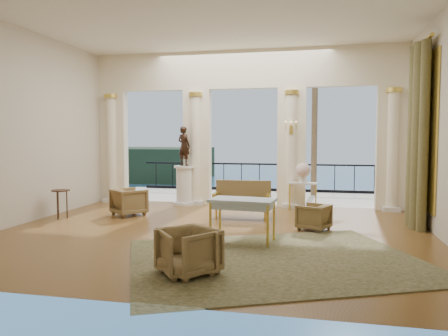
% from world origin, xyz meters
% --- Properties ---
extents(floor, '(9.00, 9.00, 0.00)m').
position_xyz_m(floor, '(0.00, 0.00, 0.00)').
color(floor, '#4B3114').
rests_on(floor, ground).
extents(room_walls, '(9.00, 9.00, 9.00)m').
position_xyz_m(room_walls, '(0.00, -1.12, 2.88)').
color(room_walls, beige).
rests_on(room_walls, ground).
extents(arcade, '(9.00, 0.56, 4.50)m').
position_xyz_m(arcade, '(-0.00, 3.82, 2.58)').
color(arcade, '#FFEBCA').
rests_on(arcade, ground).
extents(terrace, '(10.00, 3.60, 0.10)m').
position_xyz_m(terrace, '(0.00, 5.80, -0.05)').
color(terrace, beige).
rests_on(terrace, ground).
extents(balustrade, '(9.00, 0.06, 1.03)m').
position_xyz_m(balustrade, '(0.00, 7.40, 0.41)').
color(balustrade, black).
rests_on(balustrade, terrace).
extents(palm_tree, '(2.00, 2.00, 4.50)m').
position_xyz_m(palm_tree, '(2.00, 6.60, 4.09)').
color(palm_tree, '#4C3823').
rests_on(palm_tree, terrace).
extents(headland, '(22.00, 18.00, 6.00)m').
position_xyz_m(headland, '(-30.00, 70.00, -3.00)').
color(headland, black).
rests_on(headland, sea).
extents(sea, '(160.00, 160.00, 0.00)m').
position_xyz_m(sea, '(0.00, 60.00, -6.00)').
color(sea, '#214B88').
rests_on(sea, ground).
extents(curtain, '(0.33, 1.40, 4.09)m').
position_xyz_m(curtain, '(4.28, 1.50, 2.02)').
color(curtain, brown).
rests_on(curtain, ground).
extents(window_frame, '(0.04, 1.60, 3.40)m').
position_xyz_m(window_frame, '(4.47, 1.50, 2.10)').
color(window_frame, gold).
rests_on(window_frame, room_walls).
extents(wall_sconce, '(0.30, 0.11, 0.33)m').
position_xyz_m(wall_sconce, '(1.40, 3.51, 2.23)').
color(wall_sconce, gold).
rests_on(wall_sconce, arcade).
extents(rug, '(5.66, 5.14, 0.02)m').
position_xyz_m(rug, '(1.50, -1.78, 0.01)').
color(rug, '#2F371A').
rests_on(rug, ground).
extents(armchair_a, '(0.98, 0.97, 0.74)m').
position_xyz_m(armchair_a, '(0.32, -2.80, 0.37)').
color(armchair_a, '#41311A').
rests_on(armchair_a, ground).
extents(armchair_b, '(0.99, 0.98, 0.75)m').
position_xyz_m(armchair_b, '(0.34, -2.80, 0.38)').
color(armchair_b, '#41311A').
rests_on(armchair_b, ground).
extents(armchair_c, '(0.77, 0.79, 0.62)m').
position_xyz_m(armchair_c, '(2.07, 0.72, 0.31)').
color(armchair_c, '#41311A').
rests_on(armchair_c, ground).
extents(armchair_d, '(1.01, 1.00, 0.76)m').
position_xyz_m(armchair_d, '(-2.57, 1.55, 0.38)').
color(armchair_d, '#41311A').
rests_on(armchair_d, ground).
extents(settee, '(1.40, 0.63, 0.92)m').
position_xyz_m(settee, '(0.33, 1.83, 0.45)').
color(settee, '#41311A').
rests_on(settee, ground).
extents(game_table, '(1.27, 0.78, 0.83)m').
position_xyz_m(game_table, '(0.76, -0.67, 0.74)').
color(game_table, '#A0BACD').
rests_on(game_table, ground).
extents(pedestal, '(0.63, 0.63, 1.16)m').
position_xyz_m(pedestal, '(-1.71, 3.50, 0.56)').
color(pedestal, silver).
rests_on(pedestal, ground).
extents(statue, '(0.49, 0.42, 1.15)m').
position_xyz_m(statue, '(-1.71, 3.50, 1.74)').
color(statue, black).
rests_on(statue, pedestal).
extents(console_table, '(0.83, 0.40, 0.76)m').
position_xyz_m(console_table, '(1.74, 3.31, 0.63)').
color(console_table, silver).
rests_on(console_table, ground).
extents(urn, '(0.41, 0.41, 0.54)m').
position_xyz_m(urn, '(1.74, 3.31, 1.07)').
color(urn, silver).
rests_on(urn, console_table).
extents(side_table, '(0.44, 0.44, 0.71)m').
position_xyz_m(side_table, '(-4.00, 0.75, 0.61)').
color(side_table, black).
rests_on(side_table, ground).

